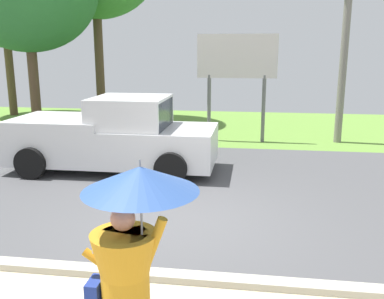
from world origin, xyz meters
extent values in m
cube|color=#4C4C4F|center=(0.00, 2.00, -0.05)|extent=(40.00, 8.00, 0.10)
cube|color=olive|center=(0.00, 10.00, -0.05)|extent=(40.00, 8.00, 0.10)
cube|color=#B2AD9E|center=(0.00, -2.00, 0.05)|extent=(40.00, 0.24, 0.10)
cylinder|color=orange|center=(0.15, -3.74, 1.12)|extent=(0.44, 0.44, 0.65)
sphere|color=tan|center=(0.15, -3.74, 1.59)|extent=(0.22, 0.22, 0.22)
cylinder|color=orange|center=(0.43, -3.74, 1.40)|extent=(0.24, 0.09, 0.45)
cylinder|color=orange|center=(-0.11, -3.72, 1.16)|extent=(0.29, 0.08, 0.24)
cylinder|color=gray|center=(0.32, -3.74, 1.62)|extent=(0.02, 0.02, 0.75)
cone|color=#33569E|center=(0.32, -3.74, 1.96)|extent=(1.01, 1.01, 0.22)
cylinder|color=gray|center=(0.32, -3.74, 2.08)|extent=(0.02, 0.02, 0.10)
cube|color=#B7B7BC|center=(-0.15, -3.69, 1.25)|extent=(0.02, 0.11, 0.16)
cube|color=navy|center=(-0.12, -3.79, 0.85)|extent=(0.12, 0.24, 0.30)
cube|color=silver|center=(-2.27, 3.10, 0.68)|extent=(5.20, 2.00, 0.90)
cube|color=silver|center=(-1.77, 3.10, 1.43)|extent=(1.80, 1.84, 0.90)
cube|color=#2D3842|center=(-0.92, 3.10, 1.43)|extent=(0.10, 1.70, 0.77)
cube|color=silver|center=(-3.57, 3.10, 1.23)|extent=(2.40, 2.00, 0.20)
cylinder|color=black|center=(-0.57, 4.10, 0.38)|extent=(0.76, 0.28, 0.76)
cylinder|color=black|center=(-0.57, 2.10, 0.38)|extent=(0.76, 0.28, 0.76)
cylinder|color=black|center=(-3.97, 4.10, 0.38)|extent=(0.76, 0.28, 0.76)
cylinder|color=black|center=(-3.97, 2.10, 0.38)|extent=(0.76, 0.28, 0.76)
cylinder|color=gray|center=(4.05, 7.39, 3.55)|extent=(0.24, 0.24, 7.09)
cylinder|color=slate|center=(-0.23, 7.10, 1.10)|extent=(0.12, 0.12, 2.20)
cylinder|color=slate|center=(1.57, 7.10, 1.10)|extent=(0.12, 0.12, 2.20)
cube|color=silver|center=(0.67, 7.10, 2.80)|extent=(2.60, 0.10, 1.40)
cylinder|color=brown|center=(-5.14, 10.22, 2.45)|extent=(0.36, 0.36, 4.90)
cylinder|color=brown|center=(-6.65, 7.53, 1.79)|extent=(0.36, 0.36, 3.57)
cylinder|color=brown|center=(-9.91, 11.47, 1.82)|extent=(0.36, 0.36, 3.63)
ellipsoid|color=#478C3D|center=(-9.91, 11.47, 4.97)|extent=(4.19, 4.19, 3.81)
camera|label=1|loc=(1.25, -7.12, 3.04)|focal=40.08mm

